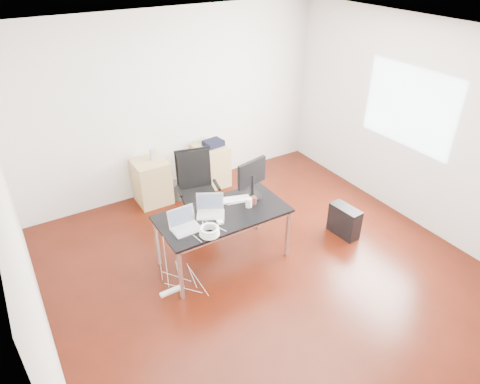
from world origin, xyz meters
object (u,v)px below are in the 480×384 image
desk (223,216)px  filing_cabinet_right (211,165)px  office_chair (197,186)px  filing_cabinet_left (152,182)px  pc_tower (344,221)px

desk → filing_cabinet_right: (0.79, 1.82, -0.33)m
desk → office_chair: 0.96m
desk → office_chair: bearing=83.6°
filing_cabinet_left → pc_tower: 2.96m
office_chair → pc_tower: bearing=-27.3°
desk → filing_cabinet_left: desk is taller
filing_cabinet_left → pc_tower: (1.96, -2.21, -0.13)m
filing_cabinet_left → filing_cabinet_right: same height
filing_cabinet_right → pc_tower: 2.40m
desk → filing_cabinet_left: 1.87m
pc_tower → filing_cabinet_left: bearing=126.4°
desk → filing_cabinet_left: (-0.25, 1.82, -0.33)m
office_chair → filing_cabinet_left: office_chair is taller
office_chair → pc_tower: office_chair is taller
pc_tower → desk: bearing=162.0°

